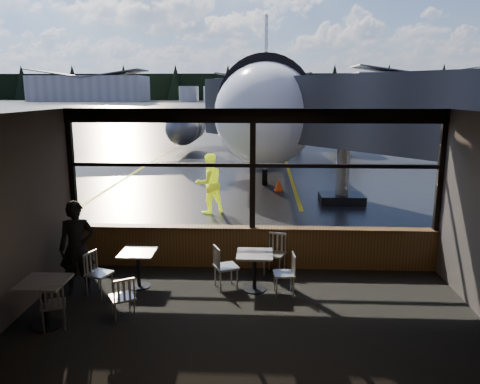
# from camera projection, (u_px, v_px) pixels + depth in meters

# --- Properties ---
(ground_plane) EXTENTS (520.00, 520.00, 0.00)m
(ground_plane) POSITION_uv_depth(u_px,v_px,m) (263.00, 106.00, 127.63)
(ground_plane) COLOR black
(ground_plane) RESTS_ON ground
(carpet_floor) EXTENTS (8.00, 6.00, 0.01)m
(carpet_floor) POSITION_uv_depth(u_px,v_px,m) (248.00, 335.00, 7.52)
(carpet_floor) COLOR black
(carpet_floor) RESTS_ON ground
(ceiling) EXTENTS (8.00, 6.00, 0.04)m
(ceiling) POSITION_uv_depth(u_px,v_px,m) (248.00, 116.00, 6.79)
(ceiling) COLOR #38332D
(ceiling) RESTS_ON ground
(wall_back) EXTENTS (8.00, 0.04, 3.50)m
(wall_back) POSITION_uv_depth(u_px,v_px,m) (237.00, 328.00, 4.23)
(wall_back) COLOR #4B423C
(wall_back) RESTS_ON ground
(window_sill) EXTENTS (8.00, 0.28, 0.90)m
(window_sill) POSITION_uv_depth(u_px,v_px,m) (252.00, 248.00, 10.36)
(window_sill) COLOR #4C3017
(window_sill) RESTS_ON ground
(window_header) EXTENTS (8.00, 0.18, 0.30)m
(window_header) POSITION_uv_depth(u_px,v_px,m) (253.00, 116.00, 9.75)
(window_header) COLOR black
(window_header) RESTS_ON ground
(mullion_left) EXTENTS (0.12, 0.12, 2.60)m
(mullion_left) POSITION_uv_depth(u_px,v_px,m) (72.00, 169.00, 10.18)
(mullion_left) COLOR black
(mullion_left) RESTS_ON ground
(mullion_centre) EXTENTS (0.12, 0.12, 2.60)m
(mullion_centre) POSITION_uv_depth(u_px,v_px,m) (253.00, 170.00, 9.99)
(mullion_centre) COLOR black
(mullion_centre) RESTS_ON ground
(mullion_right) EXTENTS (0.12, 0.12, 2.60)m
(mullion_right) POSITION_uv_depth(u_px,v_px,m) (441.00, 172.00, 9.80)
(mullion_right) COLOR black
(mullion_right) RESTS_ON ground
(window_transom) EXTENTS (8.00, 0.10, 0.08)m
(window_transom) POSITION_uv_depth(u_px,v_px,m) (253.00, 165.00, 9.97)
(window_transom) COLOR black
(window_transom) RESTS_ON ground
(airliner) EXTENTS (30.31, 36.31, 11.05)m
(airliner) POSITION_uv_depth(u_px,v_px,m) (266.00, 65.00, 30.49)
(airliner) COLOR white
(airliner) RESTS_ON ground_plane
(jet_bridge) EXTENTS (9.15, 11.18, 4.88)m
(jet_bridge) POSITION_uv_depth(u_px,v_px,m) (368.00, 136.00, 15.14)
(jet_bridge) COLOR #28282A
(jet_bridge) RESTS_ON ground_plane
(cafe_table_near) EXTENTS (0.70, 0.70, 0.77)m
(cafe_table_near) POSITION_uv_depth(u_px,v_px,m) (255.00, 272.00, 9.16)
(cafe_table_near) COLOR #9E9991
(cafe_table_near) RESTS_ON carpet_floor
(cafe_table_mid) EXTENTS (0.67, 0.67, 0.74)m
(cafe_table_mid) POSITION_uv_depth(u_px,v_px,m) (139.00, 269.00, 9.31)
(cafe_table_mid) COLOR gray
(cafe_table_mid) RESTS_ON carpet_floor
(cafe_table_left) EXTENTS (0.74, 0.74, 0.81)m
(cafe_table_left) POSITION_uv_depth(u_px,v_px,m) (46.00, 304.00, 7.73)
(cafe_table_left) COLOR #9D9790
(cafe_table_left) RESTS_ON carpet_floor
(chair_near_e) EXTENTS (0.49, 0.49, 0.83)m
(chair_near_e) POSITION_uv_depth(u_px,v_px,m) (284.00, 274.00, 8.96)
(chair_near_e) COLOR #B9B3A7
(chair_near_e) RESTS_ON carpet_floor
(chair_near_w) EXTENTS (0.64, 0.64, 0.90)m
(chair_near_w) POSITION_uv_depth(u_px,v_px,m) (226.00, 267.00, 9.23)
(chair_near_w) COLOR beige
(chair_near_w) RESTS_ON carpet_floor
(chair_near_n) EXTENTS (0.62, 0.62, 0.89)m
(chair_near_n) POSITION_uv_depth(u_px,v_px,m) (274.00, 255.00, 9.95)
(chair_near_n) COLOR beige
(chair_near_n) RESTS_ON carpet_floor
(chair_mid_s) EXTENTS (0.61, 0.61, 0.82)m
(chair_mid_s) POSITION_uv_depth(u_px,v_px,m) (122.00, 298.00, 7.95)
(chair_mid_s) COLOR #BDB7AA
(chair_mid_s) RESTS_ON carpet_floor
(chair_mid_w) EXTENTS (0.60, 0.60, 0.86)m
(chair_mid_w) POSITION_uv_depth(u_px,v_px,m) (99.00, 274.00, 8.92)
(chair_mid_w) COLOR beige
(chair_mid_w) RESTS_ON carpet_floor
(chair_left_s) EXTENTS (0.59, 0.59, 0.82)m
(chair_left_s) POSITION_uv_depth(u_px,v_px,m) (53.00, 305.00, 7.67)
(chair_left_s) COLOR #ABA69A
(chair_left_s) RESTS_ON carpet_floor
(passenger) EXTENTS (0.76, 0.60, 1.84)m
(passenger) POSITION_uv_depth(u_px,v_px,m) (77.00, 248.00, 8.91)
(passenger) COLOR black
(passenger) RESTS_ON carpet_floor
(ground_crew) EXTENTS (1.18, 1.13, 1.92)m
(ground_crew) POSITION_uv_depth(u_px,v_px,m) (209.00, 183.00, 14.99)
(ground_crew) COLOR #BFF219
(ground_crew) RESTS_ON ground_plane
(cone_nose) EXTENTS (0.36, 0.36, 0.50)m
(cone_nose) POSITION_uv_depth(u_px,v_px,m) (279.00, 184.00, 18.46)
(cone_nose) COLOR orange
(cone_nose) RESTS_ON ground_plane
(hangar_left) EXTENTS (45.00, 18.00, 11.00)m
(hangar_left) POSITION_uv_depth(u_px,v_px,m) (89.00, 87.00, 188.44)
(hangar_left) COLOR silver
(hangar_left) RESTS_ON ground_plane
(hangar_mid) EXTENTS (38.00, 15.00, 10.00)m
(hangar_mid) POSITION_uv_depth(u_px,v_px,m) (263.00, 89.00, 190.05)
(hangar_mid) COLOR silver
(hangar_mid) RESTS_ON ground_plane
(hangar_right) EXTENTS (50.00, 20.00, 12.00)m
(hangar_right) POSITION_uv_depth(u_px,v_px,m) (419.00, 86.00, 180.12)
(hangar_right) COLOR silver
(hangar_right) RESTS_ON ground_plane
(fuel_tank_a) EXTENTS (8.00, 8.00, 6.00)m
(fuel_tank_a) POSITION_uv_depth(u_px,v_px,m) (189.00, 94.00, 188.99)
(fuel_tank_a) COLOR silver
(fuel_tank_a) RESTS_ON ground_plane
(fuel_tank_b) EXTENTS (8.00, 8.00, 6.00)m
(fuel_tank_b) POSITION_uv_depth(u_px,v_px,m) (213.00, 94.00, 188.51)
(fuel_tank_b) COLOR silver
(fuel_tank_b) RESTS_ON ground_plane
(fuel_tank_c) EXTENTS (8.00, 8.00, 6.00)m
(fuel_tank_c) POSITION_uv_depth(u_px,v_px,m) (238.00, 94.00, 188.03)
(fuel_tank_c) COLOR silver
(fuel_tank_c) RESTS_ON ground_plane
(treeline) EXTENTS (360.00, 3.00, 12.00)m
(treeline) POSITION_uv_depth(u_px,v_px,m) (263.00, 87.00, 214.25)
(treeline) COLOR black
(treeline) RESTS_ON ground_plane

